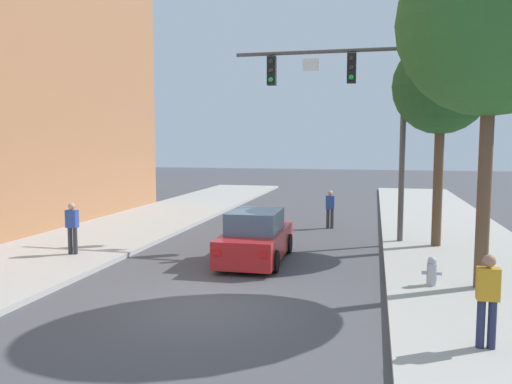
% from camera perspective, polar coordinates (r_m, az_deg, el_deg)
% --- Properties ---
extents(ground_plane, '(120.00, 120.00, 0.00)m').
position_cam_1_polar(ground_plane, '(11.69, -5.78, -12.75)').
color(ground_plane, '#4C4C51').
extents(traffic_signal_mast, '(6.18, 0.38, 7.50)m').
position_cam_1_polar(traffic_signal_mast, '(18.71, 11.03, 10.55)').
color(traffic_signal_mast, '#514C47').
rests_on(traffic_signal_mast, sidewalk_right).
extents(car_lead_red, '(1.89, 4.27, 1.60)m').
position_cam_1_polar(car_lead_red, '(15.71, -0.01, -5.24)').
color(car_lead_red, '#B21E1E').
rests_on(car_lead_red, ground).
extents(pedestrian_sidewalk_left_walker, '(0.36, 0.22, 1.64)m').
position_cam_1_polar(pedestrian_sidewalk_left_walker, '(16.99, -20.08, -3.59)').
color(pedestrian_sidewalk_left_walker, '#333338').
rests_on(pedestrian_sidewalk_left_walker, sidewalk_left).
extents(pedestrian_crossing_road, '(0.36, 0.22, 1.64)m').
position_cam_1_polar(pedestrian_crossing_road, '(21.87, 8.38, -1.72)').
color(pedestrian_crossing_road, '#333338').
rests_on(pedestrian_crossing_road, ground).
extents(pedestrian_sidewalk_right_walker, '(0.36, 0.22, 1.64)m').
position_cam_1_polar(pedestrian_sidewalk_right_walker, '(9.62, 24.73, -10.68)').
color(pedestrian_sidewalk_right_walker, '#232847').
rests_on(pedestrian_sidewalk_right_walker, sidewalk_right).
extents(fire_hydrant, '(0.48, 0.24, 0.72)m').
position_cam_1_polar(fire_hydrant, '(13.36, 19.27, -8.44)').
color(fire_hydrant, '#B2B2B7').
rests_on(fire_hydrant, sidewalk_right).
extents(street_tree_nearest, '(4.37, 4.37, 8.51)m').
position_cam_1_polar(street_tree_nearest, '(13.51, 25.11, 16.95)').
color(street_tree_nearest, brown).
rests_on(street_tree_nearest, sidewalk_right).
extents(street_tree_second, '(3.21, 3.21, 7.02)m').
position_cam_1_polar(street_tree_second, '(18.25, 20.23, 11.07)').
color(street_tree_second, brown).
rests_on(street_tree_second, sidewalk_right).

